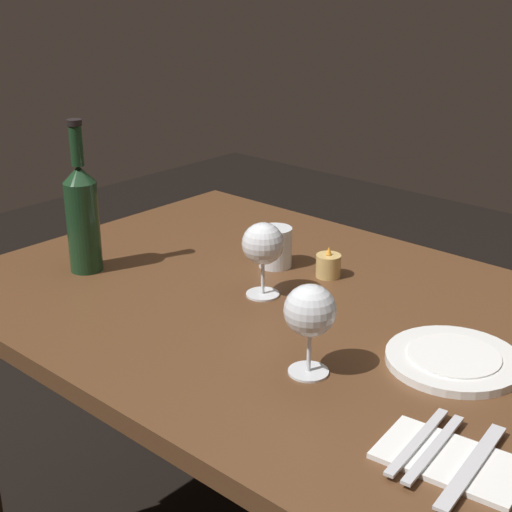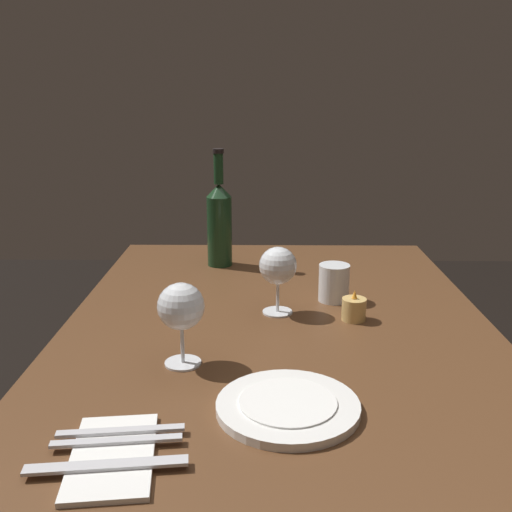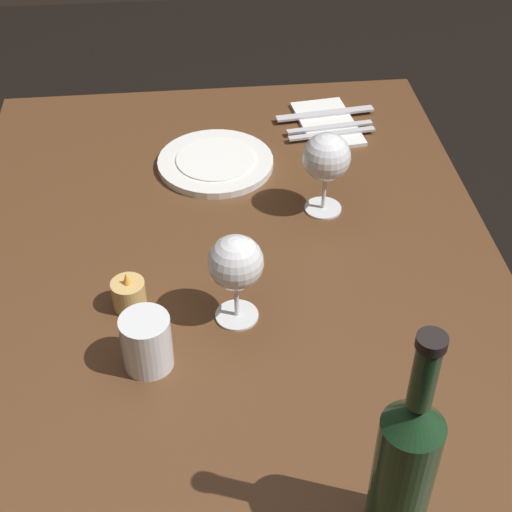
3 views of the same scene
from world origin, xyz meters
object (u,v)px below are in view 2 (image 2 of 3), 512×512
Objects in this scene: wine_bottle at (219,222)px; fork_outer at (121,431)px; wine_glass_right at (181,308)px; fork_inner at (117,441)px; votive_candle at (354,310)px; folded_napkin at (113,456)px; table_knife at (107,465)px; water_tumbler at (334,285)px; wine_glass_left at (280,267)px; dinner_plate at (288,406)px.

wine_bottle is 1.78× the size of fork_outer.
wine_glass_right is 0.28m from fork_inner.
fork_outer is at bearing -41.40° from votive_candle.
wine_bottle is at bearing 174.82° from folded_napkin.
wine_bottle is (-0.62, 0.02, 0.02)m from wine_glass_right.
wine_bottle reaches higher than votive_candle.
votive_candle reaches higher than table_knife.
wine_bottle is at bearing 174.99° from table_knife.
fork_inner is at bearing -31.66° from water_tumbler.
votive_candle is at bearing 76.04° from wine_glass_left.
fork_outer is at bearing -5.48° from wine_bottle.
table_knife is (0.31, -0.06, -0.10)m from wine_glass_right.
folded_napkin is 0.96× the size of table_knife.
wine_glass_right is at bearing -2.21° from wine_bottle.
votive_candle is at bearing 157.40° from dinner_plate.
votive_candle reaches higher than dinner_plate.
fork_inner is 0.86× the size of table_knife.
fork_outer is (0.08, -0.24, 0.00)m from dinner_plate.
votive_candle is at bearing 141.57° from folded_napkin.
dinner_plate is at bearing -22.60° from votive_candle.
wine_glass_left reaches higher than water_tumbler.
table_knife is at bearing -36.81° from votive_candle.
votive_candle is 0.37× the size of fork_inner.
fork_outer is 0.08m from table_knife.
wine_bottle reaches higher than fork_outer.
folded_napkin is at bearing -38.43° from votive_candle.
wine_glass_left is at bearing 23.21° from wine_bottle.
water_tumbler reaches higher than votive_candle.
wine_glass_left is at bearing 153.92° from fork_outer.
wine_bottle reaches higher than wine_glass_right.
wine_glass_left is 0.31m from wine_glass_right.
wine_bottle is 0.86m from fork_outer.
wine_glass_left is 0.67× the size of dinner_plate.
wine_glass_left reaches higher than fork_inner.
wine_bottle reaches higher than dinner_plate.
wine_bottle is 0.94m from table_knife.
folded_napkin is 1.12× the size of fork_outer.
dinner_plate is 1.23× the size of fork_outer.
wine_glass_right reaches higher than dinner_plate.
wine_glass_left reaches higher than fork_outer.
votive_candle is (0.04, 0.16, -0.08)m from wine_glass_left.
wine_bottle reaches higher than water_tumbler.
water_tumbler is 0.72m from folded_napkin.
table_knife is at bearing -57.08° from dinner_plate.
wine_bottle is 0.52m from votive_candle.
wine_glass_right is at bearing 167.39° from fork_inner.
wine_glass_left is at bearing 156.06° from folded_napkin.
wine_bottle is at bearing 174.52° from fork_outer.
fork_outer is (0.49, -0.24, -0.09)m from wine_glass_left.
wine_bottle is at bearing 174.68° from fork_inner.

